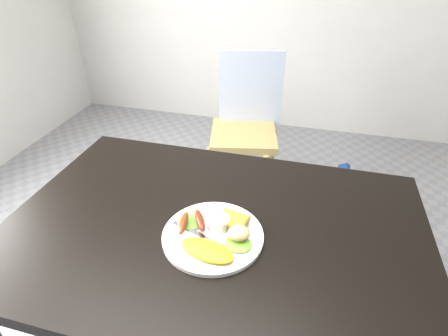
# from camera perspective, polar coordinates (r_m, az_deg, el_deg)

# --- Properties ---
(dining_table) EXTENTS (1.20, 0.80, 0.04)m
(dining_table) POSITION_cam_1_polar(r_m,az_deg,el_deg) (1.03, -1.56, -10.02)
(dining_table) COLOR black
(dining_table) RESTS_ON ground
(dining_chair) EXTENTS (0.46, 0.46, 0.05)m
(dining_chair) POSITION_cam_1_polar(r_m,az_deg,el_deg) (2.10, 3.20, 5.33)
(dining_chair) COLOR tan
(dining_chair) RESTS_ON ground
(person) EXTENTS (0.64, 0.52, 1.53)m
(person) POSITION_cam_1_polar(r_m,az_deg,el_deg) (1.35, 18.70, 1.61)
(person) COLOR navy
(person) RESTS_ON ground
(plate) EXTENTS (0.28, 0.28, 0.01)m
(plate) POSITION_cam_1_polar(r_m,az_deg,el_deg) (0.97, -1.82, -10.99)
(plate) COLOR white
(plate) RESTS_ON dining_table
(lettuce_left) EXTENTS (0.09, 0.08, 0.01)m
(lettuce_left) POSITION_cam_1_polar(r_m,az_deg,el_deg) (1.01, -5.40, -8.63)
(lettuce_left) COLOR #5C8F2F
(lettuce_left) RESTS_ON plate
(lettuce_right) EXTENTS (0.09, 0.08, 0.01)m
(lettuce_right) POSITION_cam_1_polar(r_m,az_deg,el_deg) (0.94, 2.38, -12.28)
(lettuce_right) COLOR #65A129
(lettuce_right) RESTS_ON plate
(omelette) EXTENTS (0.16, 0.10, 0.02)m
(omelette) POSITION_cam_1_polar(r_m,az_deg,el_deg) (0.92, -2.82, -13.27)
(omelette) COLOR yellow
(omelette) RESTS_ON plate
(sausage_a) EXTENTS (0.04, 0.09, 0.02)m
(sausage_a) POSITION_cam_1_polar(r_m,az_deg,el_deg) (0.98, -6.62, -8.87)
(sausage_a) COLOR brown
(sausage_a) RESTS_ON lettuce_left
(sausage_b) EXTENTS (0.06, 0.09, 0.02)m
(sausage_b) POSITION_cam_1_polar(r_m,az_deg,el_deg) (0.98, -3.96, -8.49)
(sausage_b) COLOR maroon
(sausage_b) RESTS_ON lettuce_left
(ramekin) EXTENTS (0.08, 0.08, 0.04)m
(ramekin) POSITION_cam_1_polar(r_m,az_deg,el_deg) (0.98, -0.91, -8.97)
(ramekin) COLOR white
(ramekin) RESTS_ON plate
(toast_a) EXTENTS (0.09, 0.09, 0.01)m
(toast_a) POSITION_cam_1_polar(r_m,az_deg,el_deg) (1.00, 1.09, -8.56)
(toast_a) COLOR brown
(toast_a) RESTS_ON plate
(toast_b) EXTENTS (0.08, 0.08, 0.01)m
(toast_b) POSITION_cam_1_polar(r_m,az_deg,el_deg) (0.98, 1.82, -8.67)
(toast_b) COLOR olive
(toast_b) RESTS_ON toast_a
(potato_salad) EXTENTS (0.08, 0.07, 0.03)m
(potato_salad) POSITION_cam_1_polar(r_m,az_deg,el_deg) (0.94, 2.41, -10.55)
(potato_salad) COLOR #F8EAB1
(potato_salad) RESTS_ON lettuce_right
(fork) EXTENTS (0.17, 0.07, 0.00)m
(fork) POSITION_cam_1_polar(r_m,az_deg,el_deg) (0.97, -4.29, -10.76)
(fork) COLOR #ADAFB7
(fork) RESTS_ON plate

